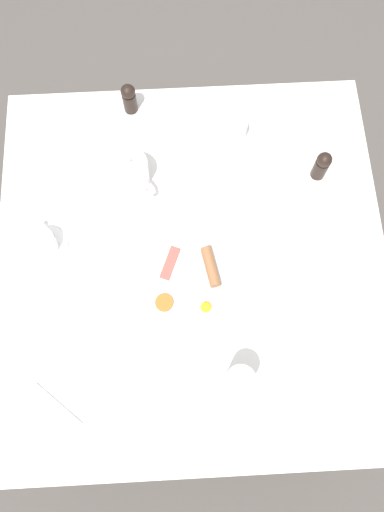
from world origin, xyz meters
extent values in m
plane|color=#4C4742|center=(0.00, 0.00, 0.00)|extent=(8.00, 8.00, 0.00)
cube|color=silver|center=(0.00, 0.00, 0.76)|extent=(1.09, 1.05, 0.03)
cylinder|color=brown|center=(-0.50, -0.48, 0.37)|extent=(0.04, 0.04, 0.74)
cylinder|color=brown|center=(0.50, -0.48, 0.37)|extent=(0.04, 0.04, 0.74)
cylinder|color=brown|center=(-0.50, 0.48, 0.37)|extent=(0.04, 0.04, 0.74)
cylinder|color=brown|center=(0.50, 0.48, 0.37)|extent=(0.04, 0.04, 0.74)
cylinder|color=white|center=(-0.08, 0.02, 0.78)|extent=(0.29, 0.29, 0.01)
cylinder|color=white|center=(-0.14, -0.03, 0.79)|extent=(0.06, 0.06, 0.00)
sphere|color=yellow|center=(-0.14, -0.03, 0.80)|extent=(0.03, 0.03, 0.03)
cylinder|color=brown|center=(-0.03, -0.05, 0.80)|extent=(0.11, 0.05, 0.03)
cube|color=#B74C42|center=(-0.02, 0.06, 0.79)|extent=(0.10, 0.06, 0.01)
cylinder|color=#D16023|center=(-0.12, 0.08, 0.79)|extent=(0.05, 0.05, 0.01)
cylinder|color=white|center=(0.24, 0.16, 0.82)|extent=(0.10, 0.10, 0.09)
cylinder|color=white|center=(0.24, 0.16, 0.87)|extent=(0.07, 0.07, 0.01)
sphere|color=white|center=(0.24, 0.16, 0.88)|extent=(0.02, 0.02, 0.02)
cone|color=white|center=(0.29, 0.20, 0.83)|extent=(0.05, 0.05, 0.05)
torus|color=white|center=(0.20, 0.12, 0.82)|extent=(0.06, 0.06, 0.08)
cylinder|color=white|center=(0.05, 0.40, 0.78)|extent=(0.13, 0.13, 0.01)
cylinder|color=white|center=(0.05, 0.40, 0.81)|extent=(0.08, 0.08, 0.06)
cylinder|color=brown|center=(0.05, 0.40, 0.80)|extent=(0.07, 0.07, 0.04)
torus|color=white|center=(0.09, 0.41, 0.81)|extent=(0.04, 0.01, 0.04)
cylinder|color=white|center=(0.39, -0.34, 0.78)|extent=(0.13, 0.13, 0.01)
cylinder|color=white|center=(0.39, -0.34, 0.81)|extent=(0.08, 0.08, 0.06)
cylinder|color=brown|center=(0.39, -0.34, 0.80)|extent=(0.07, 0.07, 0.04)
torus|color=white|center=(0.37, -0.30, 0.81)|extent=(0.03, 0.04, 0.04)
cylinder|color=white|center=(-0.33, -0.09, 0.84)|extent=(0.07, 0.07, 0.13)
cylinder|color=white|center=(0.37, -0.15, 0.81)|extent=(0.06, 0.06, 0.07)
torus|color=white|center=(0.40, -0.15, 0.81)|extent=(0.05, 0.01, 0.05)
cylinder|color=black|center=(0.23, -0.37, 0.81)|extent=(0.04, 0.04, 0.07)
sphere|color=black|center=(0.23, -0.37, 0.86)|extent=(0.04, 0.04, 0.04)
cylinder|color=black|center=(0.48, 0.16, 0.81)|extent=(0.04, 0.04, 0.07)
sphere|color=black|center=(0.48, 0.16, 0.86)|extent=(0.04, 0.04, 0.04)
cube|color=white|center=(-0.40, 0.38, 0.78)|extent=(0.18, 0.19, 0.01)
cube|color=silver|center=(-0.13, 0.28, 0.78)|extent=(0.16, 0.02, 0.00)
cube|color=silver|center=(0.40, 0.35, 0.78)|extent=(0.21, 0.05, 0.00)
cube|color=silver|center=(0.16, -0.13, 0.78)|extent=(0.07, 0.15, 0.00)
camera|label=1|loc=(-0.41, 0.02, 2.05)|focal=35.00mm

